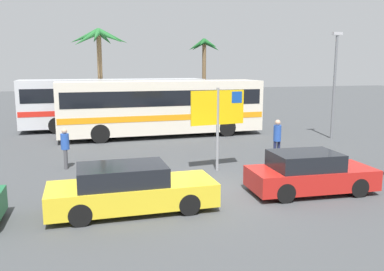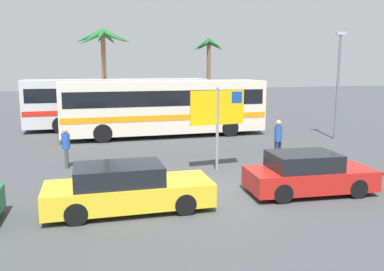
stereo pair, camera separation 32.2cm
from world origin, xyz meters
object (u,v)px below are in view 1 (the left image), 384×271
object	(u,v)px
bus_rear_coach	(114,101)
pedestrian_near_sign	(277,137)
bus_front_coach	(161,105)
car_yellow	(130,189)
car_red	(309,173)
pedestrian_by_bus	(65,145)
ferry_sign	(219,111)

from	to	relation	value
bus_rear_coach	pedestrian_near_sign	size ratio (longest dim) A/B	6.54
bus_rear_coach	bus_front_coach	bearing A→B (deg)	-60.00
car_yellow	car_red	bearing A→B (deg)	1.00
bus_front_coach	pedestrian_by_bus	bearing A→B (deg)	-130.15
bus_front_coach	bus_rear_coach	world-z (taller)	same
ferry_sign	car_yellow	bearing A→B (deg)	-144.29
ferry_sign	pedestrian_by_bus	xyz separation A→B (m)	(-5.65, 2.02, -1.38)
pedestrian_near_sign	bus_rear_coach	bearing A→B (deg)	25.66
pedestrian_near_sign	bus_front_coach	bearing A→B (deg)	23.36
pedestrian_by_bus	car_yellow	bearing A→B (deg)	112.10
ferry_sign	car_red	bearing A→B (deg)	-68.52
ferry_sign	car_red	xyz separation A→B (m)	(1.76, -3.47, -1.69)
bus_front_coach	car_yellow	xyz separation A→B (m)	(-3.61, -11.77, -1.15)
pedestrian_near_sign	pedestrian_by_bus	distance (m)	8.69
car_red	bus_front_coach	bearing A→B (deg)	104.66
car_yellow	ferry_sign	bearing A→B (deg)	42.43
bus_rear_coach	ferry_sign	world-z (taller)	ferry_sign
bus_front_coach	car_red	bearing A→B (deg)	-79.97
car_red	pedestrian_by_bus	xyz separation A→B (m)	(-7.41, 5.49, 0.31)
pedestrian_near_sign	pedestrian_by_bus	xyz separation A→B (m)	(-8.60, 1.26, -0.11)
car_yellow	pedestrian_near_sign	bearing A→B (deg)	32.68
bus_rear_coach	car_yellow	xyz separation A→B (m)	(-1.37, -15.64, -1.15)
ferry_sign	car_red	size ratio (longest dim) A/B	0.79
bus_front_coach	ferry_sign	xyz separation A→B (m)	(0.33, -8.33, 0.54)
bus_front_coach	car_yellow	bearing A→B (deg)	-107.06
pedestrian_by_bus	ferry_sign	bearing A→B (deg)	165.02
bus_rear_coach	pedestrian_by_bus	distance (m)	10.67
car_red	pedestrian_by_bus	size ratio (longest dim) A/B	2.53
pedestrian_by_bus	pedestrian_near_sign	bearing A→B (deg)	176.43
car_yellow	pedestrian_near_sign	size ratio (longest dim) A/B	2.61
bus_front_coach	car_red	xyz separation A→B (m)	(2.09, -11.80, -1.15)
bus_front_coach	pedestrian_near_sign	distance (m)	8.28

